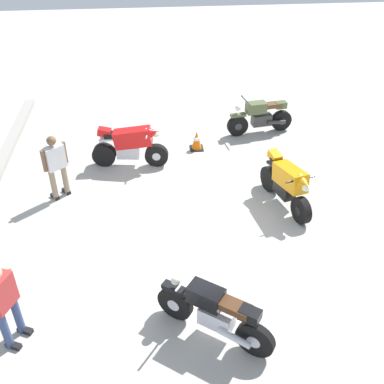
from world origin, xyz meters
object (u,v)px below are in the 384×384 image
object	(u,v)px
motorcycle_orange_sportbike	(287,183)
motorcycle_black_cruiser	(214,313)
motorcycle_olive_vintage	(261,117)
person_in_white_shirt	(56,164)
motorcycle_red_sportbike	(130,145)
person_in_red_shirt	(4,301)
traffic_cone	(197,140)

from	to	relation	value
motorcycle_orange_sportbike	motorcycle_black_cruiser	size ratio (longest dim) A/B	1.10
motorcycle_olive_vintage	person_in_white_shirt	xyz separation A→B (m)	(-2.73, 5.32, 0.40)
motorcycle_red_sportbike	person_in_red_shirt	world-z (taller)	person_in_red_shirt
motorcycle_black_cruiser	traffic_cone	bearing A→B (deg)	-57.73
traffic_cone	person_in_white_shirt	bearing A→B (deg)	119.85
motorcycle_black_cruiser	person_in_white_shirt	distance (m)	5.21
motorcycle_olive_vintage	traffic_cone	xyz separation A→B (m)	(-0.79, 1.93, -0.23)
motorcycle_red_sportbike	motorcycle_olive_vintage	xyz separation A→B (m)	(1.47, -3.71, -0.11)
motorcycle_red_sportbike	traffic_cone	bearing A→B (deg)	28.07
motorcycle_orange_sportbike	person_in_white_shirt	xyz separation A→B (m)	(0.83, 5.10, 0.29)
motorcycle_black_cruiser	motorcycle_olive_vintage	size ratio (longest dim) A/B	0.90
person_in_white_shirt	motorcycle_orange_sportbike	bearing A→B (deg)	-138.81
motorcycle_olive_vintage	person_in_red_shirt	bearing A→B (deg)	41.60
motorcycle_olive_vintage	person_in_red_shirt	distance (m)	8.72
motorcycle_red_sportbike	motorcycle_black_cruiser	world-z (taller)	motorcycle_red_sportbike
motorcycle_black_cruiser	motorcycle_olive_vintage	world-z (taller)	motorcycle_black_cruiser
motorcycle_olive_vintage	person_in_white_shirt	distance (m)	6.00
motorcycle_orange_sportbike	person_in_red_shirt	bearing A→B (deg)	-74.27
motorcycle_black_cruiser	traffic_cone	distance (m)	6.20
motorcycle_orange_sportbike	motorcycle_olive_vintage	xyz separation A→B (m)	(3.57, -0.22, -0.11)
traffic_cone	person_in_red_shirt	bearing A→B (deg)	148.89
motorcycle_black_cruiser	person_in_red_shirt	world-z (taller)	person_in_red_shirt
motorcycle_red_sportbike	person_in_red_shirt	bearing A→B (deg)	-102.03
person_in_white_shirt	traffic_cone	size ratio (longest dim) A/B	2.98
motorcycle_olive_vintage	person_in_red_shirt	size ratio (longest dim) A/B	1.23
motorcycle_red_sportbike	person_in_white_shirt	world-z (taller)	person_in_white_shirt
motorcycle_olive_vintage	person_in_red_shirt	world-z (taller)	person_in_red_shirt
motorcycle_red_sportbike	motorcycle_orange_sportbike	world-z (taller)	same
person_in_red_shirt	motorcycle_black_cruiser	bearing A→B (deg)	19.96
motorcycle_olive_vintage	motorcycle_red_sportbike	bearing A→B (deg)	12.58
traffic_cone	motorcycle_black_cruiser	bearing A→B (deg)	176.41
motorcycle_black_cruiser	person_in_red_shirt	xyz separation A→B (m)	(0.23, 3.20, 0.37)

